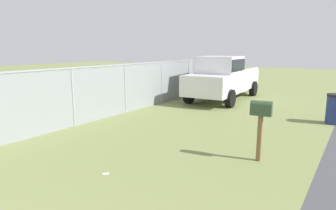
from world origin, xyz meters
name	(u,v)px	position (x,y,z in m)	size (l,w,h in m)	color
mailbox	(261,113)	(6.54, -1.48, 1.07)	(0.25, 0.47, 1.35)	brown
pickup_truck	(223,77)	(13.48, 2.37, 1.11)	(5.66, 2.40, 2.09)	silver
trash_bin	(335,109)	(11.17, -2.57, 0.50)	(0.55, 0.55, 0.99)	navy
fence_section	(145,84)	(9.90, 4.30, 1.01)	(17.15, 0.07, 1.88)	#9EA3A8
litter_wrapper_far_scatter	(106,174)	(4.16, 0.84, 0.00)	(0.12, 0.08, 0.01)	silver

